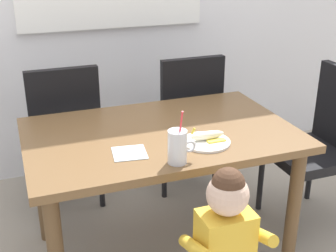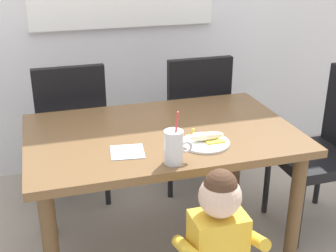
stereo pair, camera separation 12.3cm
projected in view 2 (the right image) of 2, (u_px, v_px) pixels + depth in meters
ground_plane at (162, 251)px, 2.56m from camera, size 24.00×24.00×0.00m
dining_table at (162, 150)px, 2.31m from camera, size 1.35×0.87×0.75m
dining_chair_left at (72, 126)px, 2.85m from camera, size 0.44×0.45×0.96m
dining_chair_right at (193, 115)px, 3.03m from camera, size 0.44×0.44×0.96m
dining_chair_far at (329, 143)px, 2.62m from camera, size 0.44×0.44×0.96m
toddler_standing at (218, 239)px, 1.81m from camera, size 0.33×0.24×0.84m
milk_cup at (174, 149)px, 1.92m from camera, size 0.13×0.08×0.25m
snack_plate at (205, 143)px, 2.12m from camera, size 0.23×0.23×0.01m
peeled_banana at (207, 137)px, 2.13m from camera, size 0.17×0.11×0.07m
paper_napkin at (127, 152)px, 2.04m from camera, size 0.17×0.17×0.00m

